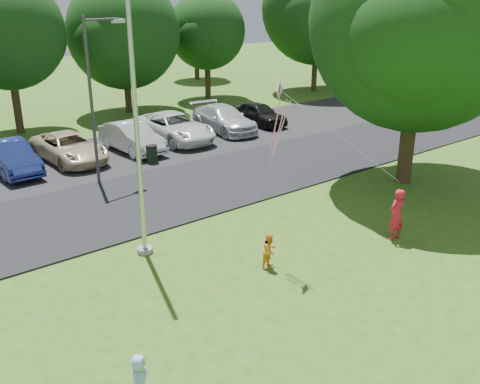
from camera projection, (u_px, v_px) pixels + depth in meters
ground at (343, 280)px, 15.00m from camera, size 120.00×120.00×0.00m
park_road at (173, 192)px, 21.57m from camera, size 60.00×6.00×0.06m
parking_strip at (102, 156)px, 26.32m from camera, size 42.00×7.00×0.06m
flagpole at (136, 121)px, 15.15m from camera, size 0.50×0.50×10.00m
street_lamp at (96, 86)px, 21.41m from camera, size 1.90×0.47×6.77m
trash_can at (152, 154)px, 25.16m from camera, size 0.55×0.55×0.87m
big_tree at (421, 26)px, 20.53m from camera, size 9.29×8.63×10.89m
tree_row at (54, 27)px, 31.65m from camera, size 64.35×11.94×10.88m
horizon_trees at (42, 39)px, 40.65m from camera, size 77.46×7.20×7.02m
parked_cars at (111, 140)px, 26.44m from camera, size 22.83×5.58×1.49m
woman at (396, 215)px, 17.20m from camera, size 0.65×0.43×1.74m
child_yellow at (270, 251)px, 15.53m from camera, size 0.59×0.50×1.08m
child_blue at (139, 379)px, 10.34m from camera, size 0.59×0.63×1.08m
kite at (282, 108)px, 14.69m from camera, size 4.16×1.71×3.41m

